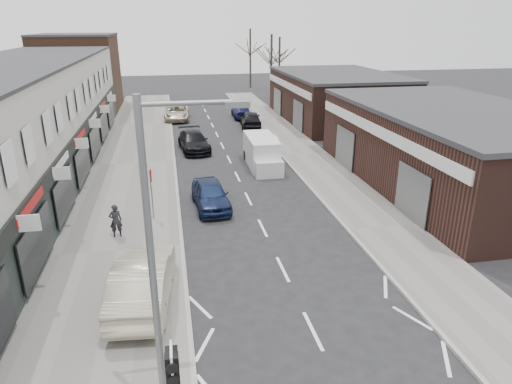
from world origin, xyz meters
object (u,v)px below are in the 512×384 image
parked_car_right_c (241,112)px  parked_car_left_b (194,141)px  street_lamp (160,259)px  sedan_on_pavement (143,280)px  parked_car_right_a (264,144)px  traffic_light (173,381)px  warning_sign (151,179)px  white_van (262,153)px  pedestrian (116,221)px  parked_car_left_c (177,113)px  parked_car_right_b (251,119)px  parked_car_left_a (210,194)px

parked_car_right_c → parked_car_left_b: bearing=66.6°
street_lamp → sedan_on_pavement: street_lamp is taller
street_lamp → sedan_on_pavement: (-0.86, 5.36, -3.65)m
street_lamp → parked_car_right_a: 24.95m
traffic_light → warning_sign: (-0.76, 14.02, -0.21)m
warning_sign → parked_car_right_a: (7.88, 10.77, -1.39)m
white_van → sedan_on_pavement: white_van is taller
warning_sign → pedestrian: bearing=-131.6°
parked_car_right_c → warning_sign: bearing=73.1°
traffic_light → pedestrian: (-2.41, 12.16, -1.51)m
warning_sign → parked_car_right_c: warning_sign is taller
street_lamp → parked_car_left_c: size_ratio=1.54×
parked_car_right_b → street_lamp: bearing=82.4°
pedestrian → parked_car_right_b: pedestrian is taller
parked_car_left_c → pedestrian: bearing=-94.1°
warning_sign → pedestrian: warning_sign is taller
parked_car_left_b → parked_car_right_c: bearing=59.3°
traffic_light → sedan_on_pavement: (-0.98, 6.58, -1.44)m
warning_sign → sedan_on_pavement: size_ratio=0.52×
traffic_light → street_lamp: (-0.13, 1.22, 2.20)m
pedestrian → parked_car_right_b: 24.52m
white_van → parked_car_left_a: 7.98m
parked_car_left_b → parked_car_left_c: bearing=88.9°
parked_car_left_a → traffic_light: bearing=-102.0°
parked_car_right_a → traffic_light: bearing=75.7°
parked_car_left_c → parked_car_right_c: 6.61m
street_lamp → pedestrian: (-2.28, 10.95, -3.71)m
white_van → parked_car_right_c: size_ratio=1.19×
sedan_on_pavement → parked_car_right_c: sedan_on_pavement is taller
sedan_on_pavement → parked_car_left_c: 32.76m
parked_car_left_c → parked_car_left_a: bearing=-84.1°
white_van → parked_car_right_a: 2.94m
sedan_on_pavement → parked_car_left_a: bearing=-104.5°
parked_car_left_b → parked_car_left_c: parked_car_left_b is taller
warning_sign → white_van: size_ratio=0.51×
parked_car_left_a → parked_car_left_c: (-1.05, 24.12, -0.01)m
parked_car_left_a → parked_car_right_c: bearing=73.1°
parked_car_left_a → street_lamp: bearing=-103.3°
white_van → parked_car_right_b: white_van is taller
parked_car_right_b → pedestrian: bearing=71.1°
sedan_on_pavement → parked_car_right_b: 29.21m
sedan_on_pavement → parked_car_right_b: bearing=-101.9°
parked_car_left_b → parked_car_right_b: bearing=46.4°
white_van → parked_car_left_b: (-4.33, 5.09, -0.24)m
traffic_light → parked_car_right_a: 25.84m
parked_car_left_a → white_van: bearing=54.5°
parked_car_left_a → parked_car_right_b: size_ratio=0.96×
traffic_light → street_lamp: size_ratio=0.39×
pedestrian → parked_car_left_b: pedestrian is taller
sedan_on_pavement → parked_car_left_b: 20.67m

